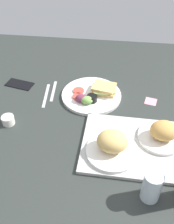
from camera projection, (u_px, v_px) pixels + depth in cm
name	position (u px, v px, depth cm)	size (l,w,h in cm)	color
ground_plane	(92.00, 117.00, 129.47)	(190.00, 150.00, 3.00)	#282D2B
serving_tray	(137.00, 146.00, 112.67)	(45.00, 33.00, 1.60)	#B2B2AD
bread_plate_near	(163.00, 133.00, 112.37)	(19.48, 19.48, 9.10)	white
bread_plate_far	(112.00, 145.00, 107.22)	(21.05, 21.05, 9.75)	white
plate_with_salad	(93.00, 95.00, 137.02)	(29.88, 29.88, 5.40)	white
drinking_glass	(152.00, 186.00, 92.30)	(6.67, 6.67, 12.45)	silver
espresso_cup	(8.00, 120.00, 122.68)	(5.60, 5.60, 4.00)	silver
fork	(53.00, 91.00, 141.56)	(17.00, 1.40, 0.50)	#B7B7BC
knife	(46.00, 95.00, 138.87)	(19.00, 1.40, 0.50)	#B7B7BC
cell_phone	(20.00, 84.00, 145.88)	(14.40, 7.20, 0.80)	black
sticky_note	(151.00, 101.00, 135.58)	(5.60, 5.60, 0.12)	pink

